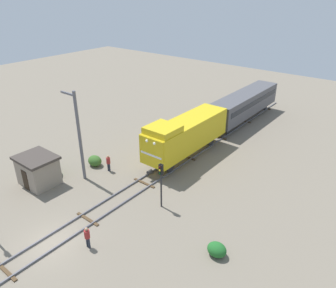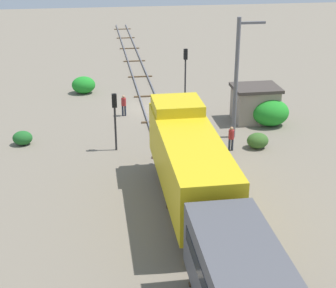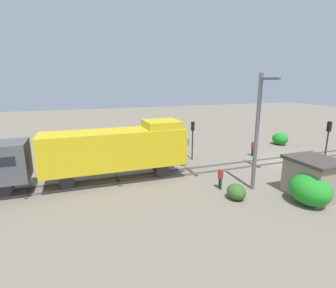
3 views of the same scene
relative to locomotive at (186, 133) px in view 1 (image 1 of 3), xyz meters
The scene contains 12 objects.
ground_plane 16.41m from the locomotive, 90.00° to the right, with size 117.32×117.32×0.00m, color #756B5B.
railway_track 16.39m from the locomotive, 90.00° to the right, with size 2.40×78.21×0.16m.
locomotive is the anchor object (origin of this frame).
passenger_car_leading 13.34m from the locomotive, 90.00° to the left, with size 2.84×14.00×3.66m.
traffic_signal_mid 8.77m from the locomotive, 67.18° to the right, with size 0.32×0.34×3.94m.
worker_near_track 15.08m from the locomotive, 80.77° to the right, with size 0.38×0.38×1.70m.
worker_by_signal 8.22m from the locomotive, 121.56° to the right, with size 0.38×0.38×1.70m.
catenary_mast 10.60m from the locomotive, 118.93° to the right, with size 1.94×0.28×8.45m.
relay_hut 14.41m from the locomotive, 121.52° to the right, with size 3.50×2.90×2.74m.
bush_near 14.09m from the locomotive, 45.68° to the right, with size 1.34×1.10×0.98m, color #206126.
bush_mid 13.94m from the locomotive, 127.19° to the right, with size 2.78×2.28×2.02m, color #228B26.
bush_far 9.53m from the locomotive, 131.18° to the right, with size 1.47×1.21×1.07m, color #366026.
Camera 1 is at (17.38, -8.72, 16.32)m, focal length 35.00 mm.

